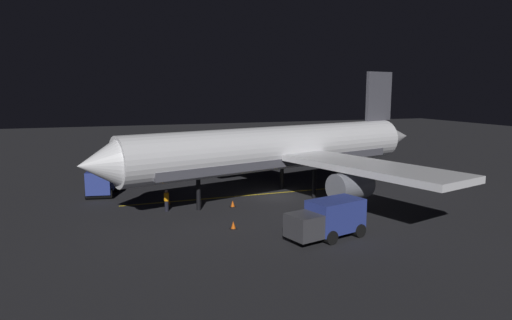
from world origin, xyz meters
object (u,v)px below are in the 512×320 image
Objects in this scene: baggage_truck at (102,181)px; traffic_cone_near_left at (168,202)px; catering_truck at (329,220)px; traffic_cone_near_right at (233,225)px; ground_crew_worker at (167,200)px; traffic_cone_under_wing at (233,204)px; airliner at (282,150)px.

traffic_cone_near_left is at bearing -139.30° from baggage_truck.
traffic_cone_near_right is (4.05, 5.31, -1.02)m from catering_truck.
baggage_truck reaches higher than traffic_cone_near_left.
baggage_truck reaches higher than ground_crew_worker.
ground_crew_worker is at bearing 84.81° from traffic_cone_under_wing.
traffic_cone_near_right is at bearing -149.63° from baggage_truck.
catering_truck is at bearing -138.95° from ground_crew_worker.
airliner reaches higher than ground_crew_worker.
baggage_truck is at bearing 40.70° from traffic_cone_near_left.
airliner is 20.43× the size of ground_crew_worker.
ground_crew_worker reaches higher than traffic_cone_under_wing.
baggage_truck is at bearing 49.69° from traffic_cone_under_wing.
baggage_truck is at bearing 36.69° from catering_truck.
traffic_cone_near_left and traffic_cone_near_right have the same top height.
ground_crew_worker is 7.33m from traffic_cone_near_right.
traffic_cone_near_left is at bearing 88.46° from airliner.
ground_crew_worker is 3.16× the size of traffic_cone_under_wing.
traffic_cone_near_left is (0.28, 10.34, -4.06)m from airliner.
traffic_cone_under_wing is at bearing -16.20° from traffic_cone_near_right.
airliner is at bearing -112.06° from baggage_truck.
catering_truck is 3.32× the size of ground_crew_worker.
traffic_cone_near_right is at bearing -158.73° from traffic_cone_near_left.
ground_crew_worker is (-1.81, 10.78, -3.42)m from airliner.
catering_truck reaches higher than traffic_cone_near_left.
ground_crew_worker reaches higher than traffic_cone_near_right.
ground_crew_worker is 5.45m from traffic_cone_under_wing.
airliner is at bearing -91.54° from traffic_cone_near_left.
airliner reaches higher than traffic_cone_under_wing.
airliner is at bearing -8.28° from catering_truck.
baggage_truck is 11.12× the size of traffic_cone_near_left.
traffic_cone_near_left is at bearing -11.94° from ground_crew_worker.
traffic_cone_near_right is (-14.38, -8.43, -1.01)m from baggage_truck.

